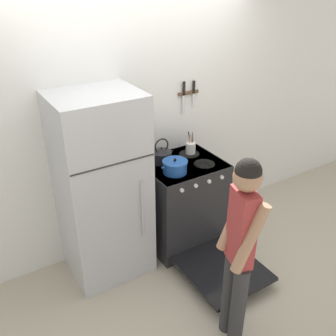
% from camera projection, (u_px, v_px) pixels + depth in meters
% --- Properties ---
extents(ground_plane, '(14.00, 14.00, 0.00)m').
position_uv_depth(ground_plane, '(143.00, 231.00, 4.24)').
color(ground_plane, '#B2A893').
extents(wall_back, '(10.00, 0.06, 2.55)m').
position_uv_depth(wall_back, '(137.00, 125.00, 3.66)').
color(wall_back, silver).
rests_on(wall_back, ground_plane).
extents(refrigerator, '(0.73, 0.64, 1.77)m').
position_uv_depth(refrigerator, '(103.00, 190.00, 3.34)').
color(refrigerator, '#B7BABF').
rests_on(refrigerator, ground_plane).
extents(stove_range, '(0.76, 1.41, 0.94)m').
position_uv_depth(stove_range, '(184.00, 205.00, 3.88)').
color(stove_range, '#232326').
rests_on(stove_range, ground_plane).
extents(dutch_oven_pot, '(0.28, 0.24, 0.15)m').
position_uv_depth(dutch_oven_pot, '(175.00, 167.00, 3.48)').
color(dutch_oven_pot, '#1E4C9E').
rests_on(dutch_oven_pot, stove_range).
extents(tea_kettle, '(0.25, 0.20, 0.25)m').
position_uv_depth(tea_kettle, '(162.00, 155.00, 3.68)').
color(tea_kettle, black).
rests_on(tea_kettle, stove_range).
extents(utensil_jar, '(0.10, 0.10, 0.23)m').
position_uv_depth(utensil_jar, '(191.00, 147.00, 3.85)').
color(utensil_jar, silver).
rests_on(utensil_jar, stove_range).
extents(person, '(0.31, 0.37, 1.60)m').
position_uv_depth(person, '(240.00, 247.00, 2.60)').
color(person, '#2D2D30').
rests_on(person, ground_plane).
extents(wall_knife_strip, '(0.24, 0.03, 0.33)m').
position_uv_depth(wall_knife_strip, '(188.00, 92.00, 3.77)').
color(wall_knife_strip, brown).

